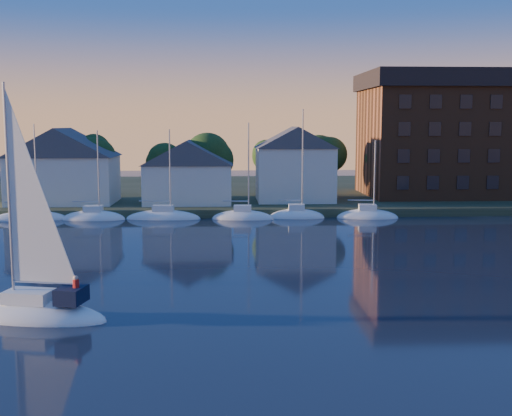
{
  "coord_description": "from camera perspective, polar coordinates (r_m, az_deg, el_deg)",
  "views": [
    {
      "loc": [
        -1.36,
        -25.54,
        11.1
      ],
      "look_at": [
        1.01,
        22.0,
        4.87
      ],
      "focal_mm": 45.0,
      "sensor_mm": 36.0,
      "label": 1
    }
  ],
  "objects": [
    {
      "name": "clubhouse_centre",
      "position": [
        82.88,
        -6.06,
        3.28
      ],
      "size": [
        11.55,
        8.4,
        8.08
      ],
      "color": "white",
      "rests_on": "shoreline_land"
    },
    {
      "name": "condo_block",
      "position": [
        97.16,
        18.61,
        6.3
      ],
      "size": [
        31.0,
        17.0,
        17.4
      ],
      "color": "brown",
      "rests_on": "shoreline_land"
    },
    {
      "name": "clubhouse_east",
      "position": [
        85.21,
        3.47,
        4.01
      ],
      "size": [
        10.5,
        8.4,
        9.8
      ],
      "color": "white",
      "rests_on": "shoreline_land"
    },
    {
      "name": "ground",
      "position": [
        27.88,
        0.19,
        -16.0
      ],
      "size": [
        260.0,
        260.0,
        0.0
      ],
      "primitive_type": "plane",
      "color": "black",
      "rests_on": "ground"
    },
    {
      "name": "moored_fleet",
      "position": [
        76.09,
        -10.86,
        -0.99
      ],
      "size": [
        63.5,
        2.4,
        12.05
      ],
      "color": "white",
      "rests_on": "ground"
    },
    {
      "name": "shoreline_land",
      "position": [
        101.16,
        -2.06,
        1.15
      ],
      "size": [
        160.0,
        50.0,
        2.0
      ],
      "primitive_type": "cube",
      "color": "#2B3720",
      "rests_on": "ground"
    },
    {
      "name": "tree_line",
      "position": [
        88.69,
        -0.68,
        4.92
      ],
      "size": [
        93.4,
        5.4,
        8.9
      ],
      "color": "#3A291A",
      "rests_on": "shoreline_land"
    },
    {
      "name": "clubhouse_west",
      "position": [
        86.21,
        -16.73,
        3.7
      ],
      "size": [
        13.65,
        9.45,
        9.64
      ],
      "color": "white",
      "rests_on": "shoreline_land"
    },
    {
      "name": "hero_sailboat",
      "position": [
        39.43,
        -19.3,
        -8.41
      ],
      "size": [
        9.79,
        5.03,
        14.52
      ],
      "rotation": [
        0.0,
        0.0,
        2.92
      ],
      "color": "white",
      "rests_on": "ground"
    },
    {
      "name": "wooden_dock",
      "position": [
        78.34,
        -1.83,
        -0.7
      ],
      "size": [
        120.0,
        3.0,
        1.0
      ],
      "primitive_type": "cube",
      "color": "brown",
      "rests_on": "ground"
    }
  ]
}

